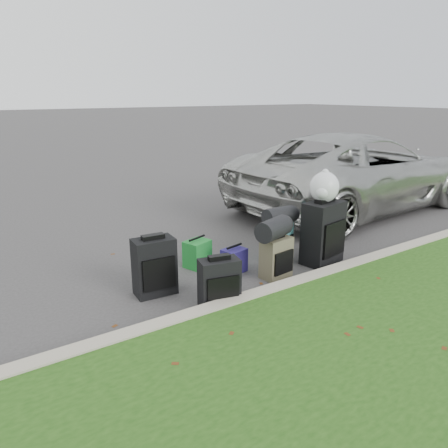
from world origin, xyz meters
TOP-DOWN VIEW (x-y plane):
  - ground at (0.00, 0.00)m, footprint 120.00×120.00m
  - curb at (0.00, -1.00)m, footprint 120.00×0.18m
  - suv at (3.65, 1.17)m, footprint 5.43×2.72m
  - suitcase_small_black at (-0.83, -0.79)m, footprint 0.47×0.33m
  - suitcase_large_black_left at (-1.27, -0.13)m, footprint 0.48×0.31m
  - suitcase_olive at (0.17, -0.55)m, footprint 0.40×0.27m
  - suitcase_teal at (0.54, -0.18)m, footprint 0.42×0.33m
  - suitcase_large_black_right at (1.01, -0.52)m, footprint 0.61×0.42m
  - tote_green at (-0.46, 0.30)m, footprint 0.38×0.34m
  - tote_navy at (-0.16, -0.12)m, footprint 0.33×0.28m
  - duffel_left at (0.11, -0.55)m, footprint 0.53×0.39m
  - duffel_right at (0.54, -0.17)m, footprint 0.43×0.24m
  - trash_bag at (1.01, -0.48)m, footprint 0.39×0.39m

SIDE VIEW (x-z plane):
  - ground at x=0.00m, z-range 0.00..0.00m
  - curb at x=0.00m, z-range 0.00..0.15m
  - tote_navy at x=-0.16m, z-range 0.00..0.31m
  - tote_green at x=-0.46m, z-range 0.00..0.36m
  - suitcase_olive at x=0.17m, z-range 0.00..0.52m
  - suitcase_teal at x=0.54m, z-range 0.00..0.53m
  - suitcase_small_black at x=-0.83m, z-range 0.00..0.53m
  - suitcase_large_black_left at x=-1.27m, z-range 0.00..0.66m
  - suitcase_large_black_right at x=1.01m, z-range 0.00..0.84m
  - duffel_left at x=0.11m, z-range 0.52..0.77m
  - duffel_right at x=0.54m, z-range 0.53..0.77m
  - suv at x=3.65m, z-range 0.00..1.48m
  - trash_bag at x=1.01m, z-range 0.84..1.23m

